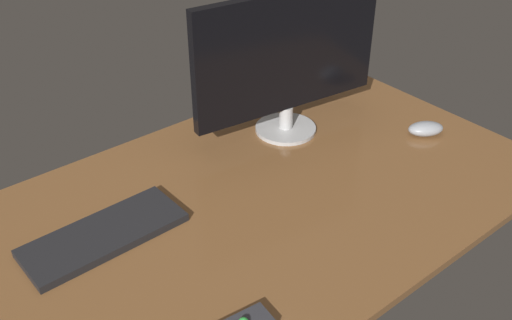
% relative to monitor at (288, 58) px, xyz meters
% --- Properties ---
extents(desk, '(1.40, 0.84, 0.02)m').
position_rel_monitor_xyz_m(desk, '(-0.25, -0.19, -0.23)').
color(desk, brown).
rests_on(desk, ground).
extents(monitor, '(0.55, 0.17, 0.40)m').
position_rel_monitor_xyz_m(monitor, '(0.00, 0.00, 0.00)').
color(monitor, beige).
rests_on(monitor, desk).
extents(keyboard, '(0.35, 0.15, 0.02)m').
position_rel_monitor_xyz_m(keyboard, '(-0.61, -0.09, -0.21)').
color(keyboard, black).
rests_on(keyboard, desk).
extents(computer_mouse, '(0.11, 0.10, 0.04)m').
position_rel_monitor_xyz_m(computer_mouse, '(0.29, -0.26, -0.20)').
color(computer_mouse, '#999EA5').
rests_on(computer_mouse, desk).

